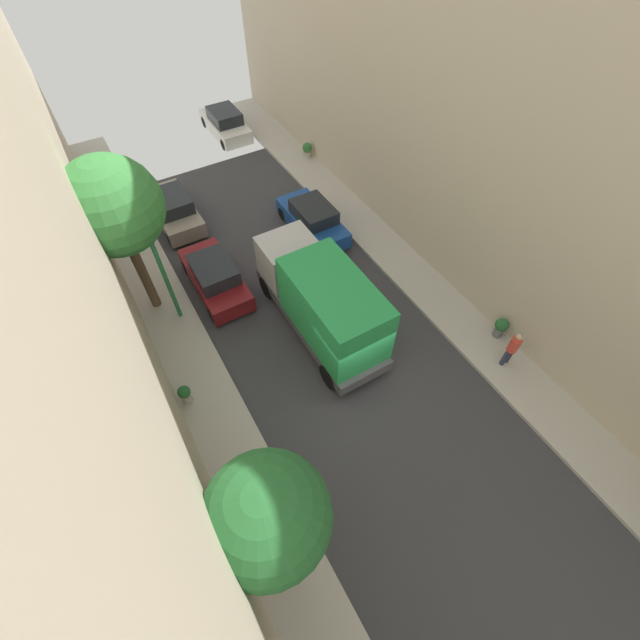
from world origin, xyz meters
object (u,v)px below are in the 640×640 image
Objects in this scene: street_tree_2 at (267,517)px; delivery_truck at (322,301)px; lamp_post at (155,251)px; potted_plant_4 at (87,168)px; parked_car_right_2 at (225,123)px; potted_plant_0 at (110,220)px; street_tree_0 at (113,208)px; parked_car_left_2 at (215,277)px; parked_car_right_1 at (313,220)px; pedestrian at (512,348)px; parked_car_left_3 at (174,209)px; potted_plant_1 at (307,149)px; potted_plant_3 at (185,394)px; potted_plant_2 at (501,327)px.

delivery_truck is at bearing 51.06° from street_tree_2.
delivery_truck is 1.25× the size of lamp_post.
potted_plant_4 is 12.49m from lamp_post.
parked_car_right_2 is 4.44× the size of potted_plant_0.
delivery_truck is 1.22× the size of street_tree_2.
parked_car_right_2 is 0.64× the size of street_tree_0.
parked_car_left_2 and parked_car_right_1 have the same top height.
delivery_truck is 7.02m from pedestrian.
parked_car_left_3 is at bearing -129.88° from parked_car_right_2.
potted_plant_3 reaches higher than potted_plant_1.
potted_plant_0 is 10.66m from potted_plant_3.
parked_car_left_2 is at bearing 20.94° from lamp_post.
parked_car_left_3 is 1.00× the size of parked_car_right_2.
parked_car_left_2 is at bearing -8.54° from street_tree_0.
parked_car_left_3 and parked_car_right_1 have the same top height.
lamp_post is at bearing -107.50° from parked_car_left_3.
street_tree_2 is at bearing -84.22° from potted_plant_3.
potted_plant_0 is at bearing 128.76° from potted_plant_2.
parked_car_right_1 reaches higher than potted_plant_0.
parked_car_left_3 is 9.92m from delivery_truck.
parked_car_right_1 is 10.14m from potted_plant_3.
pedestrian is 1.82× the size of potted_plant_0.
potted_plant_2 is at bearing 56.77° from pedestrian.
lamp_post reaches higher than parked_car_left_2.
street_tree_0 is at bearing -174.26° from parked_car_right_1.
parked_car_left_2 is 10.84m from potted_plant_1.
street_tree_2 is at bearing -167.08° from potted_plant_2.
parked_car_left_2 is 0.77× the size of street_tree_2.
street_tree_2 is at bearing -109.26° from parked_car_right_2.
parked_car_right_2 is at bearing 2.86° from potted_plant_4.
potted_plant_3 is at bearing -90.35° from potted_plant_0.
street_tree_0 reaches higher than parked_car_right_2.
parked_car_left_2 is at bearing 57.00° from potted_plant_3.
street_tree_0 is 14.44m from potted_plant_2.
parked_car_right_1 is 5.19× the size of potted_plant_1.
street_tree_0 reaches higher than potted_plant_1.
parked_car_left_3 is 4.44× the size of potted_plant_0.
parked_car_left_2 is 6.76m from potted_plant_0.
parked_car_left_3 reaches higher than potted_plant_2.
potted_plant_1 is (5.64, 11.10, -1.21)m from delivery_truck.
street_tree_0 is 1.24× the size of lamp_post.
delivery_truck is at bearing -41.08° from street_tree_0.
potted_plant_0 is (-5.59, 10.29, -1.13)m from delivery_truck.
street_tree_0 is at bearing -86.48° from potted_plant_0.
parked_car_left_2 is 11.90m from pedestrian.
parked_car_right_1 is 10.49m from pedestrian.
pedestrian is (2.32, -10.22, 0.35)m from parked_car_right_1.
pedestrian is 2.11× the size of potted_plant_4.
parked_car_right_2 is (5.40, 6.46, 0.00)m from parked_car_left_3.
potted_plant_2 is (8.42, -13.28, -0.04)m from parked_car_left_3.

